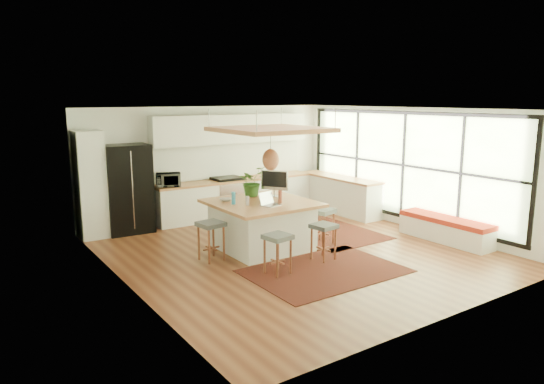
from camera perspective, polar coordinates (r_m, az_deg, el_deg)
floor at (r=9.61m, az=2.68°, el=-6.80°), size 7.00×7.00×0.00m
ceiling at (r=9.16m, az=2.84°, el=9.52°), size 7.00×7.00×0.00m
wall_back at (r=12.23m, az=-7.17°, el=3.45°), size 6.50×0.00×6.50m
wall_front at (r=6.88m, az=20.59°, el=-2.98°), size 6.50×0.00×6.50m
wall_left at (r=7.81m, az=-16.67°, el=-1.15°), size 0.00×7.00×7.00m
wall_right at (r=11.52m, az=15.80°, el=2.66°), size 0.00×7.00×7.00m
window_wall at (r=11.49m, az=15.72°, el=2.90°), size 0.10×6.20×2.60m
pantry at (r=10.94m, az=-20.22°, el=0.79°), size 0.55×0.60×2.25m
back_counter_base at (r=12.36m, az=-4.12°, el=-0.69°), size 4.20×0.60×0.88m
back_counter_top at (r=12.28m, az=-4.15°, el=1.41°), size 4.24×0.64×0.05m
backsplash at (r=12.47m, az=-4.87°, el=3.64°), size 4.20×0.02×0.80m
upper_cabinets at (r=12.26m, az=-4.56°, el=7.27°), size 4.20×0.34×0.70m
range at (r=12.23m, az=-5.14°, el=-0.55°), size 0.76×0.62×1.00m
right_counter_base at (r=12.81m, az=7.82°, el=-0.36°), size 0.60×2.50×0.88m
right_counter_top at (r=12.73m, az=7.87°, el=1.67°), size 0.64×2.54×0.05m
window_bench at (r=10.77m, az=19.35°, el=-4.07°), size 0.52×2.00×0.50m
ceiling_panel at (r=9.35m, az=-0.16°, el=5.57°), size 1.86×1.86×0.80m
rug_near at (r=8.57m, az=6.13°, el=-9.04°), size 2.60×1.80×0.01m
rug_right at (r=11.00m, az=6.01°, el=-4.52°), size 1.80×2.60×0.01m
fridge at (r=11.17m, az=-16.31°, el=0.18°), size 0.99×0.79×1.92m
island at (r=9.66m, az=-1.19°, el=-3.81°), size 1.85×1.85×0.93m
stool_near_left at (r=8.29m, az=0.66°, el=-7.11°), size 0.46×0.46×0.68m
stool_near_right at (r=9.04m, az=5.96°, el=-5.64°), size 0.45×0.45×0.67m
stool_right_front at (r=9.98m, az=5.79°, el=-4.04°), size 0.53×0.53×0.73m
stool_right_back at (r=10.85m, az=3.01°, el=-2.78°), size 0.50×0.50×0.71m
stool_left_side at (r=9.04m, az=-7.02°, el=-5.66°), size 0.48×0.48×0.72m
laptop at (r=9.18m, az=-0.09°, el=-0.84°), size 0.44×0.45×0.27m
monitor at (r=10.00m, az=0.29°, el=0.95°), size 0.50×0.60×0.54m
microwave at (r=11.42m, az=-11.87°, el=1.55°), size 0.62×0.48×0.37m
island_plant at (r=10.06m, az=-2.35°, el=0.87°), size 0.70×0.74×0.47m
island_bowl at (r=9.62m, az=-5.38°, el=-0.90°), size 0.26×0.26×0.06m
island_bottle_0 at (r=9.34m, az=-4.37°, el=-0.83°), size 0.07×0.07×0.19m
island_bottle_1 at (r=9.20m, az=-2.78°, el=-0.98°), size 0.07×0.07×0.19m
island_bottle_2 at (r=9.43m, az=1.06°, el=-0.68°), size 0.07×0.07×0.19m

